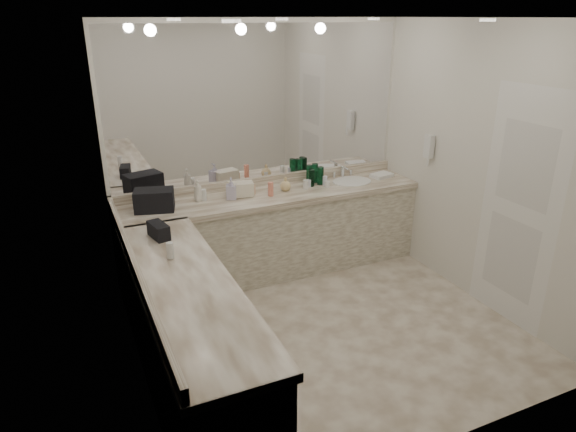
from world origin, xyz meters
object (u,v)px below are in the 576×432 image
soap_bottle_b (231,189)px  cream_cosmetic_case (241,190)px  sink (352,182)px  black_toiletry_bag (154,200)px  soap_bottle_a (198,191)px  wall_phone (429,146)px  hand_towel (382,175)px  soap_bottle_c (285,184)px

soap_bottle_b → cream_cosmetic_case: bearing=18.4°
sink → soap_bottle_b: (-1.40, 0.01, 0.11)m
black_toiletry_bag → soap_bottle_a: (0.44, 0.08, 0.01)m
wall_phone → soap_bottle_b: 2.09m
cream_cosmetic_case → soap_bottle_b: (-0.12, -0.04, 0.04)m
hand_towel → soap_bottle_c: size_ratio=1.63×
wall_phone → soap_bottle_a: wall_phone is taller
cream_cosmetic_case → hand_towel: bearing=10.5°
soap_bottle_a → black_toiletry_bag: bearing=-169.2°
soap_bottle_c → sink: bearing=-1.6°
black_toiletry_bag → cream_cosmetic_case: bearing=3.0°
black_toiletry_bag → soap_bottle_a: 0.45m
wall_phone → black_toiletry_bag: (-2.76, 0.50, -0.35)m
soap_bottle_a → soap_bottle_c: 0.92m
cream_cosmetic_case → soap_bottle_b: 0.13m
hand_towel → soap_bottle_c: (-1.20, 0.01, 0.05)m
soap_bottle_b → sink: bearing=-0.2°
soap_bottle_b → black_toiletry_bag: bearing=-179.4°
soap_bottle_a → soap_bottle_c: size_ratio=1.47×
black_toiletry_bag → soap_bottle_a: bearing=10.8°
soap_bottle_a → soap_bottle_b: (0.32, -0.08, 0.00)m
cream_cosmetic_case → soap_bottle_c: 0.48m
black_toiletry_bag → hand_towel: (2.56, 0.02, -0.08)m
sink → hand_towel: bearing=2.0°
sink → soap_bottle_c: 0.80m
sink → soap_bottle_a: bearing=177.2°
hand_towel → cream_cosmetic_case: bearing=178.9°
soap_bottle_c → cream_cosmetic_case: bearing=177.2°
cream_cosmetic_case → soap_bottle_a: size_ratio=1.12×
cream_cosmetic_case → sink: bearing=9.6°
wall_phone → hand_towel: 0.70m
soap_bottle_a → soap_bottle_c: bearing=-3.8°
soap_bottle_a → hand_towel: bearing=-1.9°
wall_phone → soap_bottle_c: wall_phone is taller
hand_towel → soap_bottle_a: soap_bottle_a is taller
black_toiletry_bag → hand_towel: 2.56m
hand_towel → soap_bottle_a: 2.12m
sink → soap_bottle_b: size_ratio=2.01×
wall_phone → hand_towel: bearing=111.9°
soap_bottle_a → soap_bottle_b: soap_bottle_b is taller
cream_cosmetic_case → soap_bottle_c: soap_bottle_c is taller
sink → black_toiletry_bag: (-2.16, -0.00, 0.11)m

